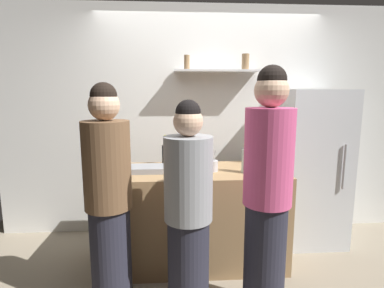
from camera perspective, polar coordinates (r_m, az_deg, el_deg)
back_wall_assembly at (r=3.57m, az=2.93°, el=4.28°), size 4.80×0.32×2.60m
refrigerator at (r=3.56m, az=21.29°, el=-4.06°), size 0.67×0.67×1.66m
counter at (r=3.01m, az=-0.00°, el=-13.36°), size 1.73×0.72×0.91m
baking_pan at (r=2.85m, az=-8.78°, el=-4.64°), size 0.34×0.24×0.05m
utensil_holder at (r=2.83m, az=3.81°, el=-4.09°), size 0.11×0.11×0.21m
wine_bottle_pale_glass at (r=2.79m, az=13.49°, el=-3.28°), size 0.08×0.08×0.30m
wine_bottle_green_glass at (r=2.61m, az=1.36°, el=-3.54°), size 0.07×0.07×0.33m
wine_bottle_dark_glass at (r=3.07m, az=-4.94°, el=-1.86°), size 0.08×0.08×0.30m
water_bottle_plastic at (r=2.80m, az=10.25°, el=-3.01°), size 0.09×0.09×0.26m
person_grey_hoodie at (r=2.20m, az=-0.69°, el=-13.18°), size 0.34×0.34×1.59m
person_pink_top at (r=2.24m, az=13.92°, el=-9.46°), size 0.34×0.34×1.81m
person_brown_jacket at (r=2.33m, az=-15.39°, el=-10.41°), size 0.34×0.34×1.70m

